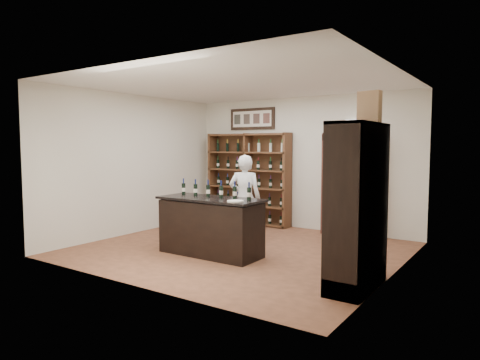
% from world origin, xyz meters
% --- Properties ---
extents(floor, '(5.50, 5.50, 0.00)m').
position_xyz_m(floor, '(0.00, 0.00, 0.00)').
color(floor, brown).
rests_on(floor, ground).
extents(ceiling, '(5.50, 5.50, 0.00)m').
position_xyz_m(ceiling, '(0.00, 0.00, 3.00)').
color(ceiling, white).
rests_on(ceiling, wall_back).
extents(wall_back, '(5.50, 0.04, 3.00)m').
position_xyz_m(wall_back, '(0.00, 2.50, 1.50)').
color(wall_back, silver).
rests_on(wall_back, ground).
extents(wall_left, '(0.04, 5.00, 3.00)m').
position_xyz_m(wall_left, '(-2.75, 0.00, 1.50)').
color(wall_left, silver).
rests_on(wall_left, ground).
extents(wall_right, '(0.04, 5.00, 3.00)m').
position_xyz_m(wall_right, '(2.75, 0.00, 1.50)').
color(wall_right, silver).
rests_on(wall_right, ground).
extents(wine_shelf, '(2.20, 0.38, 2.20)m').
position_xyz_m(wine_shelf, '(-1.30, 2.33, 1.10)').
color(wine_shelf, '#572F1E').
rests_on(wine_shelf, ground).
extents(framed_picture, '(1.25, 0.04, 0.52)m').
position_xyz_m(framed_picture, '(-1.30, 2.47, 2.55)').
color(framed_picture, black).
rests_on(framed_picture, wall_back).
extents(arched_doorway, '(1.17, 0.35, 2.17)m').
position_xyz_m(arched_doorway, '(1.25, 2.33, 1.14)').
color(arched_doorway, black).
rests_on(arched_doorway, ground).
extents(emergency_light, '(0.30, 0.10, 0.10)m').
position_xyz_m(emergency_light, '(1.25, 2.42, 2.40)').
color(emergency_light, white).
rests_on(emergency_light, wall_back).
extents(tasting_counter, '(1.88, 0.78, 1.00)m').
position_xyz_m(tasting_counter, '(-0.20, -0.60, 0.49)').
color(tasting_counter, black).
rests_on(tasting_counter, ground).
extents(counter_bottle_0, '(0.07, 0.07, 0.30)m').
position_xyz_m(counter_bottle_0, '(-0.92, -0.48, 1.11)').
color(counter_bottle_0, black).
rests_on(counter_bottle_0, tasting_counter).
extents(counter_bottle_1, '(0.07, 0.07, 0.30)m').
position_xyz_m(counter_bottle_1, '(-0.63, -0.48, 1.11)').
color(counter_bottle_1, black).
rests_on(counter_bottle_1, tasting_counter).
extents(counter_bottle_2, '(0.07, 0.07, 0.30)m').
position_xyz_m(counter_bottle_2, '(-0.34, -0.48, 1.11)').
color(counter_bottle_2, black).
rests_on(counter_bottle_2, tasting_counter).
extents(counter_bottle_3, '(0.07, 0.07, 0.30)m').
position_xyz_m(counter_bottle_3, '(-0.06, -0.48, 1.11)').
color(counter_bottle_3, black).
rests_on(counter_bottle_3, tasting_counter).
extents(counter_bottle_4, '(0.07, 0.07, 0.30)m').
position_xyz_m(counter_bottle_4, '(0.23, -0.48, 1.11)').
color(counter_bottle_4, black).
rests_on(counter_bottle_4, tasting_counter).
extents(counter_bottle_5, '(0.07, 0.07, 0.30)m').
position_xyz_m(counter_bottle_5, '(0.52, -0.48, 1.11)').
color(counter_bottle_5, black).
rests_on(counter_bottle_5, tasting_counter).
extents(side_cabinet, '(0.48, 1.20, 2.20)m').
position_xyz_m(side_cabinet, '(2.52, -0.90, 0.75)').
color(side_cabinet, black).
rests_on(side_cabinet, ground).
extents(shopkeeper, '(0.74, 0.63, 1.72)m').
position_xyz_m(shopkeeper, '(-0.28, 0.60, 0.86)').
color(shopkeeper, white).
rests_on(shopkeeper, ground).
extents(plate, '(0.27, 0.27, 0.02)m').
position_xyz_m(plate, '(0.47, -0.81, 1.01)').
color(plate, white).
rests_on(plate, tasting_counter).
extents(wine_crate, '(0.32, 0.17, 0.43)m').
position_xyz_m(wine_crate, '(2.52, -0.59, 2.42)').
color(wine_crate, tan).
rests_on(wine_crate, side_cabinet).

